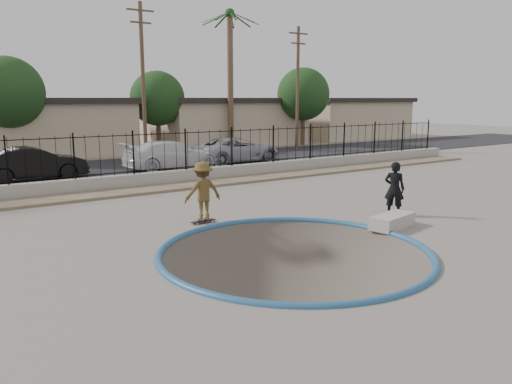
{
  "coord_description": "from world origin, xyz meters",
  "views": [
    {
      "loc": [
        -7.63,
        -10.57,
        3.86
      ],
      "look_at": [
        0.84,
        2.0,
        1.01
      ],
      "focal_mm": 35.0,
      "sensor_mm": 36.0,
      "label": 1
    }
  ],
  "objects": [
    {
      "name": "street_tree_right",
      "position": [
        19.0,
        22.0,
        4.19
      ],
      "size": [
        4.32,
        4.32,
        6.36
      ],
      "color": "#473323",
      "rests_on": "ground"
    },
    {
      "name": "ground",
      "position": [
        0.0,
        12.0,
        -1.1
      ],
      "size": [
        120.0,
        120.0,
        2.2
      ],
      "primitive_type": "cube",
      "color": "slate",
      "rests_on": "ground"
    },
    {
      "name": "bowl_pit",
      "position": [
        0.0,
        -1.0,
        0.0
      ],
      "size": [
        6.84,
        6.84,
        1.8
      ],
      "primitive_type": null,
      "color": "#494038",
      "rests_on": "ground"
    },
    {
      "name": "street_tree_mid",
      "position": [
        7.0,
        24.0,
        3.84
      ],
      "size": [
        3.96,
        3.96,
        5.83
      ],
      "color": "#473323",
      "rests_on": "ground"
    },
    {
      "name": "rock_strip",
      "position": [
        0.0,
        9.2,
        0.06
      ],
      "size": [
        42.0,
        1.6,
        0.11
      ],
      "primitive_type": "cube",
      "color": "#948061",
      "rests_on": "ground"
    },
    {
      "name": "car_d",
      "position": [
        8.18,
        15.0,
        0.81
      ],
      "size": [
        5.75,
        3.05,
        1.54
      ],
      "primitive_type": "imported",
      "rotation": [
        0.0,
        0.0,
        1.66
      ],
      "color": "#9D9DA5",
      "rests_on": "street"
    },
    {
      "name": "house_east_far",
      "position": [
        28.0,
        26.5,
        1.97
      ],
      "size": [
        11.6,
        8.6,
        3.9
      ],
      "color": "tan",
      "rests_on": "ground"
    },
    {
      "name": "utility_pole_right",
      "position": [
        16.0,
        19.0,
        4.7
      ],
      "size": [
        1.7,
        0.24,
        9.0
      ],
      "color": "#473323",
      "rests_on": "ground"
    },
    {
      "name": "concrete_ledge",
      "position": [
        4.0,
        -0.7,
        0.2
      ],
      "size": [
        1.71,
        1.02,
        0.4
      ],
      "primitive_type": "cube",
      "rotation": [
        0.0,
        0.0,
        0.21
      ],
      "color": "#A8A295",
      "rests_on": "ground"
    },
    {
      "name": "street_tree_left",
      "position": [
        -3.0,
        23.0,
        4.19
      ],
      "size": [
        4.32,
        4.32,
        6.36
      ],
      "color": "#473323",
      "rests_on": "ground"
    },
    {
      "name": "retaining_wall",
      "position": [
        0.0,
        10.3,
        0.3
      ],
      "size": [
        42.0,
        0.45,
        0.6
      ],
      "primitive_type": "cube",
      "color": "gray",
      "rests_on": "ground"
    },
    {
      "name": "palm_right",
      "position": [
        12.0,
        22.0,
        7.33
      ],
      "size": [
        2.3,
        2.3,
        10.3
      ],
      "color": "brown",
      "rests_on": "ground"
    },
    {
      "name": "car_c",
      "position": [
        3.75,
        14.56,
        0.81
      ],
      "size": [
        5.41,
        2.34,
        1.55
      ],
      "primitive_type": "imported",
      "rotation": [
        0.0,
        0.0,
        1.54
      ],
      "color": "white",
      "rests_on": "street"
    },
    {
      "name": "utility_pole_mid",
      "position": [
        4.0,
        19.0,
        4.96
      ],
      "size": [
        1.7,
        0.24,
        9.5
      ],
      "color": "#473323",
      "rests_on": "ground"
    },
    {
      "name": "street",
      "position": [
        0.0,
        17.0,
        0.02
      ],
      "size": [
        90.0,
        8.0,
        0.04
      ],
      "primitive_type": "cube",
      "color": "black",
      "rests_on": "ground"
    },
    {
      "name": "skater",
      "position": [
        -0.49,
        3.0,
        0.92
      ],
      "size": [
        1.24,
        0.78,
        1.84
      ],
      "primitive_type": "imported",
      "rotation": [
        0.0,
        0.0,
        3.06
      ],
      "color": "olive",
      "rests_on": "ground"
    },
    {
      "name": "videographer",
      "position": [
        5.29,
        0.38,
        0.91
      ],
      "size": [
        0.72,
        0.79,
        1.81
      ],
      "primitive_type": "imported",
      "rotation": [
        0.0,
        0.0,
        2.12
      ],
      "color": "black",
      "rests_on": "ground"
    },
    {
      "name": "house_center",
      "position": [
        0.0,
        26.5,
        1.97
      ],
      "size": [
        10.6,
        8.6,
        3.9
      ],
      "color": "tan",
      "rests_on": "ground"
    },
    {
      "name": "house_east",
      "position": [
        14.0,
        26.5,
        1.97
      ],
      "size": [
        12.6,
        8.6,
        3.9
      ],
      "color": "tan",
      "rests_on": "ground"
    },
    {
      "name": "coping_ring",
      "position": [
        0.0,
        -1.0,
        0.0
      ],
      "size": [
        7.04,
        7.04,
        0.2
      ],
      "primitive_type": "torus",
      "color": "#275881",
      "rests_on": "ground"
    },
    {
      "name": "car_b",
      "position": [
        -3.3,
        14.76,
        0.82
      ],
      "size": [
        4.83,
        1.86,
        1.57
      ],
      "primitive_type": "imported",
      "rotation": [
        0.0,
        0.0,
        1.61
      ],
      "color": "black",
      "rests_on": "street"
    },
    {
      "name": "skateboard",
      "position": [
        -0.49,
        3.0,
        0.06
      ],
      "size": [
        0.84,
        0.28,
        0.07
      ],
      "rotation": [
        0.0,
        0.0,
        0.09
      ],
      "color": "black",
      "rests_on": "ground"
    },
    {
      "name": "fence",
      "position": [
        0.0,
        10.3,
        1.5
      ],
      "size": [
        40.0,
        0.04,
        1.8
      ],
      "color": "black",
      "rests_on": "retaining_wall"
    }
  ]
}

